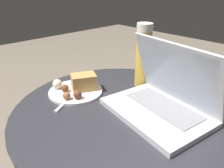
% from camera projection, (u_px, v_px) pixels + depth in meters
% --- Properties ---
extents(table, '(0.71, 0.71, 0.49)m').
position_uv_depth(table, '(121.00, 140.00, 0.77)').
color(table, black).
rests_on(table, ground_plane).
extents(laptop, '(0.35, 0.27, 0.22)m').
position_uv_depth(laptop, '(163.00, 99.00, 0.67)').
color(laptop, silver).
rests_on(laptop, table).
extents(beer_glass, '(0.06, 0.06, 0.24)m').
position_uv_depth(beer_glass, '(143.00, 56.00, 0.82)').
color(beer_glass, gold).
rests_on(beer_glass, table).
extents(snack_plate, '(0.20, 0.20, 0.07)m').
position_uv_depth(snack_plate, '(77.00, 87.00, 0.81)').
color(snack_plate, white).
rests_on(snack_plate, table).
extents(fork, '(0.10, 0.17, 0.01)m').
position_uv_depth(fork, '(71.00, 96.00, 0.78)').
color(fork, '#B2B2B7').
rests_on(fork, table).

